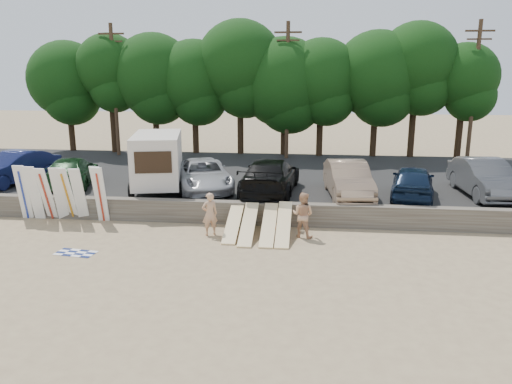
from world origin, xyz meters
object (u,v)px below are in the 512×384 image
car_4 (348,180)px  beachgoer_a (210,214)px  car_0 (14,168)px  cooler (249,224)px  box_trailer (158,159)px  car_3 (270,176)px  beachgoer_b (303,215)px  car_2 (203,175)px  car_1 (72,172)px  car_6 (484,178)px  car_5 (413,182)px

car_4 → beachgoer_a: 7.30m
car_0 → cooler: 13.90m
box_trailer → car_4: 9.47m
car_3 → beachgoer_b: car_3 is taller
car_2 → beachgoer_b: bearing=-62.9°
car_1 → car_3: (10.52, -0.56, 0.13)m
car_2 → beachgoer_a: (1.34, -5.01, -0.56)m
car_6 → cooler: car_6 is taller
car_2 → cooler: car_2 is taller
box_trailer → car_3: box_trailer is taller
car_0 → car_6: size_ratio=0.96×
car_1 → cooler: car_1 is taller
beachgoer_b → cooler: (-2.31, 0.90, -0.77)m
car_0 → car_2: (10.36, -0.23, -0.09)m
box_trailer → car_0: bearing=163.1°
car_3 → beachgoer_b: 4.70m
car_1 → beachgoer_a: car_1 is taller
car_2 → cooler: 5.00m
car_1 → car_6: car_6 is taller
car_6 → car_2: bearing=177.1°
car_6 → cooler: (-10.90, -4.12, -1.43)m
car_1 → beachgoer_b: (12.23, -4.89, -0.51)m
box_trailer → car_1: (-4.85, 0.49, -0.85)m
car_3 → car_5: car_3 is taller
car_6 → box_trailer: bearing=178.4°
car_0 → car_4: car_0 is taller
cooler → car_4: bearing=28.7°
car_1 → car_2: car_2 is taller
car_0 → car_5: car_0 is taller
car_6 → beachgoer_a: (-12.40, -5.22, -0.69)m
beachgoer_a → cooler: beachgoer_a is taller
car_1 → car_5: bearing=163.4°
car_3 → car_6: 10.32m
car_6 → beachgoer_a: 13.47m
car_4 → cooler: bearing=-149.6°
car_5 → car_6: bearing=-154.3°
car_0 → car_5: size_ratio=1.10×
car_3 → car_6: car_6 is taller
car_6 → cooler: size_ratio=14.22×
beachgoer_a → car_4: bearing=-169.8°
car_4 → cooler: 5.59m
car_3 → beachgoer_b: (1.70, -4.34, -0.64)m
beachgoer_a → beachgoer_b: bearing=157.0°
car_6 → beachgoer_b: size_ratio=2.90×
car_4 → beachgoer_b: size_ratio=2.76×
car_6 → beachgoer_b: bearing=-153.5°
car_1 → car_0: bearing=-16.6°
car_4 → car_5: car_4 is taller
beachgoer_b → cooler: bearing=-1.2°
car_4 → car_6: 6.60m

